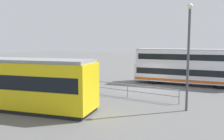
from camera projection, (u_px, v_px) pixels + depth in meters
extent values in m
plane|color=slate|center=(149.00, 88.00, 23.27)|extent=(160.00, 160.00, 0.00)
cube|color=white|center=(188.00, 73.00, 24.98)|extent=(11.13, 2.73, 1.78)
cube|color=white|center=(189.00, 57.00, 24.78)|extent=(10.80, 2.62, 1.55)
cube|color=black|center=(188.00, 71.00, 24.95)|extent=(10.58, 2.75, 0.64)
cube|color=black|center=(189.00, 57.00, 24.78)|extent=(10.24, 2.64, 0.60)
cube|color=#D85919|center=(188.00, 79.00, 25.05)|extent=(10.91, 2.76, 0.24)
cube|color=#B2B2B7|center=(189.00, 50.00, 24.69)|extent=(10.80, 2.62, 0.10)
cylinder|color=black|center=(156.00, 78.00, 26.47)|extent=(1.04, 2.53, 1.00)
cylinder|color=black|center=(219.00, 82.00, 23.81)|extent=(1.04, 2.53, 1.00)
cube|color=yellow|center=(3.00, 82.00, 16.28)|extent=(13.43, 4.44, 2.94)
cube|color=black|center=(2.00, 78.00, 16.25)|extent=(12.91, 4.40, 0.90)
cube|color=gray|center=(1.00, 60.00, 16.10)|extent=(13.14, 4.20, 0.20)
cube|color=black|center=(4.00, 105.00, 16.47)|extent=(13.15, 4.28, 0.25)
cylinder|color=#4C3F2D|center=(93.00, 92.00, 19.26)|extent=(0.14, 0.14, 0.88)
cylinder|color=#4C3F2D|center=(94.00, 93.00, 19.11)|extent=(0.14, 0.14, 0.88)
cylinder|color=maroon|center=(93.00, 83.00, 19.10)|extent=(0.41, 0.41, 0.68)
sphere|color=tan|center=(93.00, 77.00, 19.04)|extent=(0.24, 0.24, 0.24)
cylinder|color=#4C3F2D|center=(91.00, 105.00, 15.57)|extent=(0.14, 0.14, 0.79)
cylinder|color=#4C3F2D|center=(88.00, 105.00, 15.48)|extent=(0.14, 0.14, 0.79)
cylinder|color=navy|center=(89.00, 94.00, 15.44)|extent=(0.45, 0.45, 0.61)
sphere|color=#8C6647|center=(89.00, 88.00, 15.39)|extent=(0.22, 0.22, 0.22)
cube|color=gray|center=(128.00, 85.00, 19.31)|extent=(8.42, 1.15, 0.06)
cube|color=gray|center=(128.00, 91.00, 19.36)|extent=(8.42, 1.15, 0.06)
cylinder|color=gray|center=(179.00, 97.00, 17.10)|extent=(0.07, 0.07, 1.05)
cylinder|color=gray|center=(128.00, 91.00, 19.37)|extent=(0.07, 0.07, 1.05)
cylinder|color=gray|center=(87.00, 86.00, 21.63)|extent=(0.07, 0.07, 1.05)
cylinder|color=slate|center=(78.00, 80.00, 21.03)|extent=(0.10, 0.10, 2.37)
cube|color=#1999D8|center=(78.00, 71.00, 20.91)|extent=(1.13, 0.33, 0.62)
cylinder|color=#4C4C51|center=(188.00, 61.00, 15.19)|extent=(0.16, 0.16, 6.56)
sphere|color=#F2EFCC|center=(190.00, 6.00, 14.80)|extent=(0.36, 0.36, 0.36)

